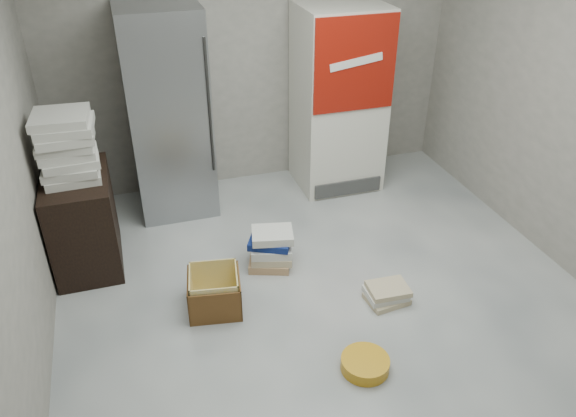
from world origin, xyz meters
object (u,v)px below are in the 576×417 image
Objects in this scene: coke_cooler at (338,99)px; cardboard_box at (215,294)px; wood_shelf at (83,221)px; phonebook_stack_main at (271,249)px; steel_fridge at (168,113)px.

coke_cooler is 4.08× the size of cardboard_box.
wood_shelf reaches higher than phonebook_stack_main.
wood_shelf is (-2.48, -0.72, -0.50)m from coke_cooler.
cardboard_box is (0.06, -1.62, -0.82)m from steel_fridge.
steel_fridge reaches higher than coke_cooler.
coke_cooler reaches higher than phonebook_stack_main.
wood_shelf is at bearing -163.72° from coke_cooler.
cardboard_box is (-0.54, -0.38, -0.04)m from phonebook_stack_main.
steel_fridge is at bearing 179.82° from coke_cooler.
coke_cooler is 2.25× the size of wood_shelf.
wood_shelf is 1.92× the size of phonebook_stack_main.
coke_cooler is at bearing 16.28° from wood_shelf.
wood_shelf is at bearing -138.69° from steel_fridge.
steel_fridge is 1.81m from cardboard_box.
steel_fridge is 1.59m from phonebook_stack_main.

